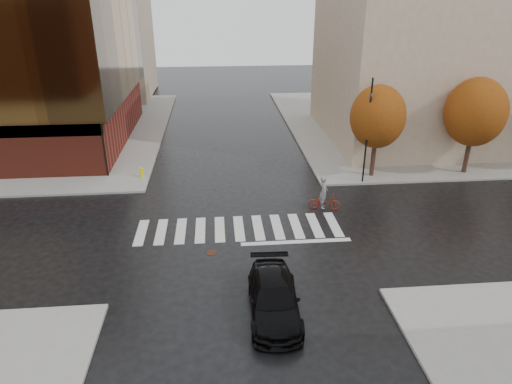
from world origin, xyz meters
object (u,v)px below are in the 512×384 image
at_px(sedan, 274,298).
at_px(fire_hydrant, 142,172).
at_px(cyclist, 324,198).
at_px(traffic_light_nw, 101,126).
at_px(traffic_light_ne, 368,125).

xyz_separation_m(sedan, fire_hydrant, (-7.57, 15.50, -0.18)).
distance_m(cyclist, traffic_light_nw, 16.06).
height_order(sedan, cyclist, cyclist).
distance_m(cyclist, fire_hydrant, 13.32).
relative_size(sedan, cyclist, 2.30).
bearing_deg(cyclist, fire_hydrant, 76.05).
xyz_separation_m(sedan, traffic_light_ne, (7.95, 13.29, 3.48)).
xyz_separation_m(cyclist, fire_hydrant, (-11.88, 6.00, -0.19)).
height_order(cyclist, traffic_light_ne, traffic_light_ne).
distance_m(sedan, traffic_light_ne, 15.88).
bearing_deg(sedan, traffic_light_nw, 124.13).
relative_size(cyclist, fire_hydrant, 2.97).
height_order(traffic_light_nw, traffic_light_ne, traffic_light_ne).
relative_size(cyclist, traffic_light_nw, 0.34).
distance_m(sedan, cyclist, 10.43).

